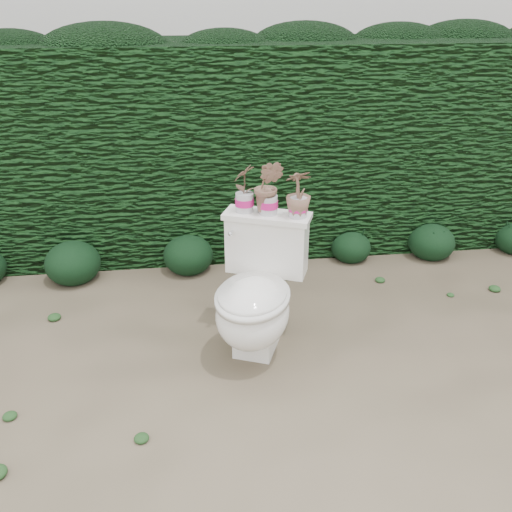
{
  "coord_description": "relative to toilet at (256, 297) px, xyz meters",
  "views": [
    {
      "loc": [
        -0.24,
        -2.68,
        1.92
      ],
      "look_at": [
        0.12,
        0.1,
        0.55
      ],
      "focal_mm": 38.0,
      "sensor_mm": 36.0,
      "label": 1
    }
  ],
  "objects": [
    {
      "name": "potted_plant_left",
      "position": [
        -0.03,
        0.27,
        0.56
      ],
      "size": [
        0.17,
        0.17,
        0.27
      ],
      "primitive_type": "imported",
      "rotation": [
        0.0,
        0.0,
        3.96
      ],
      "color": "#237124",
      "rests_on": "toilet"
    },
    {
      "name": "liriope_clump_4",
      "position": [
        0.24,
        1.06,
        -0.19
      ],
      "size": [
        0.41,
        0.41,
        0.32
      ],
      "primitive_type": "ellipsoid",
      "color": "black",
      "rests_on": "ground"
    },
    {
      "name": "liriope_clump_2",
      "position": [
        -1.23,
        1.04,
        -0.2
      ],
      "size": [
        0.4,
        0.4,
        0.32
      ],
      "primitive_type": "ellipsoid",
      "color": "black",
      "rests_on": "ground"
    },
    {
      "name": "toilet",
      "position": [
        0.0,
        0.0,
        0.0
      ],
      "size": [
        0.68,
        0.8,
        0.78
      ],
      "rotation": [
        0.0,
        0.0,
        -0.39
      ],
      "color": "white",
      "rests_on": "ground"
    },
    {
      "name": "liriope_clump_5",
      "position": [
        0.9,
        1.12,
        -0.23
      ],
      "size": [
        0.31,
        0.31,
        0.25
      ],
      "primitive_type": "ellipsoid",
      "color": "black",
      "rests_on": "ground"
    },
    {
      "name": "liriope_clump_6",
      "position": [
        1.55,
        1.08,
        -0.21
      ],
      "size": [
        0.37,
        0.37,
        0.29
      ],
      "primitive_type": "ellipsoid",
      "color": "black",
      "rests_on": "ground"
    },
    {
      "name": "ground",
      "position": [
        -0.1,
        0.04,
        -0.36
      ],
      "size": [
        60.0,
        60.0,
        0.0
      ],
      "primitive_type": "plane",
      "color": "#7A6C54",
      "rests_on": "ground"
    },
    {
      "name": "hedge",
      "position": [
        -0.1,
        1.64,
        0.44
      ],
      "size": [
        8.0,
        1.0,
        1.6
      ],
      "primitive_type": "cube",
      "color": "#153F15",
      "rests_on": "ground"
    },
    {
      "name": "potted_plant_right",
      "position": [
        0.26,
        0.15,
        0.55
      ],
      "size": [
        0.17,
        0.17,
        0.26
      ],
      "primitive_type": "imported",
      "rotation": [
        0.0,
        0.0,
        3.31
      ],
      "color": "#237124",
      "rests_on": "toilet"
    },
    {
      "name": "liriope_clump_3",
      "position": [
        -0.38,
        1.08,
        -0.2
      ],
      "size": [
        0.38,
        0.38,
        0.3
      ],
      "primitive_type": "ellipsoid",
      "color": "black",
      "rests_on": "ground"
    },
    {
      "name": "potted_plant_center",
      "position": [
        0.1,
        0.22,
        0.57
      ],
      "size": [
        0.21,
        0.19,
        0.3
      ],
      "primitive_type": "imported",
      "rotation": [
        0.0,
        0.0,
        5.84
      ],
      "color": "#237124",
      "rests_on": "toilet"
    }
  ]
}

